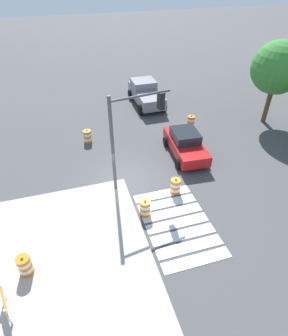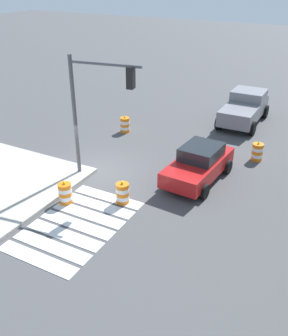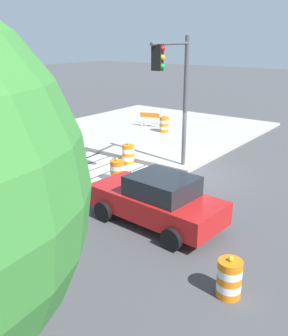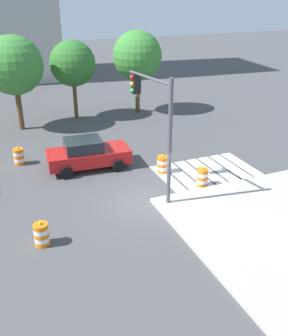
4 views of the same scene
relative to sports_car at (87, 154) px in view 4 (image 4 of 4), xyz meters
name	(u,v)px [view 4 (image 4 of 4)]	position (x,y,z in m)	size (l,w,h in m)	color
ground_plane	(150,201)	(1.61, -4.60, -0.81)	(120.00, 120.00, 0.00)	#474749
crosswalk_stripes	(206,171)	(5.61, -2.80, -0.80)	(5.10, 3.20, 0.02)	silver
sports_car	(87,154)	(0.00, 0.00, 0.00)	(4.42, 2.37, 1.63)	red
traffic_barrel_near_corner	(202,177)	(4.56, -4.17, -0.36)	(0.56, 0.56, 1.02)	orange
traffic_barrel_crosswalk_end	(162,164)	(3.42, -2.06, -0.36)	(0.56, 0.56, 1.02)	orange
traffic_barrel_median_near	(19,156)	(-3.33, 1.93, -0.36)	(0.56, 0.56, 1.02)	orange
traffic_barrel_median_far	(42,234)	(-3.41, -6.02, -0.36)	(0.56, 0.56, 1.02)	orange
traffic_light_pole	(155,114)	(2.03, -4.08, 3.10)	(0.79, 3.26, 5.50)	#4C4C51
street_tree_streetside_near	(73,64)	(1.55, 8.89, 3.15)	(3.21, 3.21, 5.58)	brown
street_tree_streetside_mid	(137,56)	(6.30, 8.57, 3.43)	(3.62, 3.62, 6.07)	brown
street_tree_streetside_far	(14,66)	(-2.49, 7.91, 3.45)	(3.78, 3.78, 6.18)	brown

